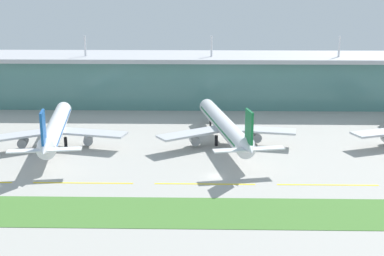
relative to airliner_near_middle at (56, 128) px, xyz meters
name	(u,v)px	position (x,y,z in m)	size (l,w,h in m)	color
ground_plane	(215,176)	(53.60, -27.71, -6.45)	(600.00, 600.00, 0.00)	#A8A59E
terminal_building	(211,79)	(53.60, 67.55, 5.14)	(288.00, 34.00, 31.76)	slate
airliner_near_middle	(56,128)	(0.00, 0.00, 0.00)	(48.19, 63.85, 18.90)	white
airliner_center	(225,126)	(57.45, 4.33, 0.01)	(47.87, 68.54, 18.90)	silver
taxiway_stripe_mid_west	(83,183)	(16.60, -33.90, -6.43)	(28.00, 0.70, 0.04)	yellow
taxiway_stripe_centre	(205,184)	(50.60, -33.90, -6.43)	(28.00, 0.70, 0.04)	yellow
taxiway_stripe_mid_east	(328,185)	(84.60, -33.90, -6.43)	(28.00, 0.70, 0.04)	yellow
grass_verge	(217,213)	(53.60, -52.85, -6.40)	(300.00, 18.00, 0.10)	#477A33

